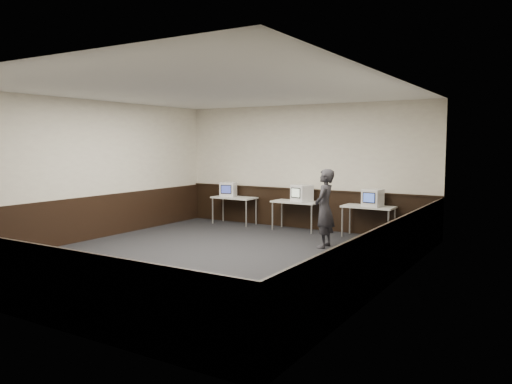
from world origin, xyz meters
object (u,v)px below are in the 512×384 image
emac_left (228,189)px  emac_center (302,193)px  person (324,208)px  desk_left (234,199)px  desk_center (296,204)px  desk_right (369,209)px  emac_right (373,198)px

emac_left → emac_center: size_ratio=0.96×
emac_left → emac_center: bearing=-17.0°
person → desk_left: bearing=-120.5°
desk_left → person: 3.72m
desk_left → desk_center: bearing=0.0°
desk_left → emac_left: (-0.18, -0.02, 0.27)m
desk_right → person: (-0.43, -1.57, 0.16)m
desk_center → emac_center: bearing=9.3°
emac_left → person: size_ratio=0.31×
emac_left → emac_right: bearing=-18.6°
desk_right → emac_right: emac_right is taller
desk_center → person: person is taller
desk_center → emac_right: size_ratio=2.57×
desk_left → desk_right: size_ratio=1.00×
desk_left → desk_right: (3.80, 0.00, 0.00)m
desk_center → desk_right: same height
desk_center → person: size_ratio=0.72×
desk_right → desk_left: bearing=180.0°
desk_center → emac_center: size_ratio=2.20×
desk_right → emac_right: size_ratio=2.57×
desk_left → desk_right: same height
desk_left → desk_right: 3.80m
desk_center → emac_right: (2.01, -0.05, 0.27)m
emac_right → person: person is taller
desk_right → emac_center: (-1.75, 0.02, 0.28)m
emac_center → person: (1.32, -1.59, -0.12)m
desk_left → desk_center: same height
desk_right → emac_left: (-3.98, -0.02, 0.27)m
desk_right → person: 1.64m
person → emac_center: bearing=-145.8°
desk_right → emac_left: 3.99m
emac_left → emac_right: 4.09m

